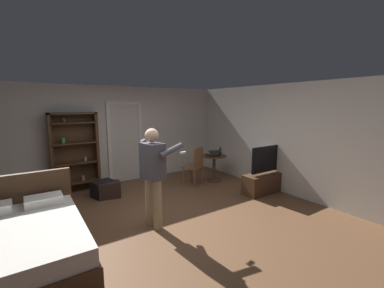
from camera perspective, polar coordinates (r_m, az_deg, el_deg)
name	(u,v)px	position (r m, az deg, el deg)	size (l,w,h in m)	color
ground_plane	(165,221)	(4.67, -6.24, -17.14)	(6.66, 6.66, 0.00)	brown
wall_back	(113,135)	(6.86, -17.50, 1.96)	(6.29, 0.12, 2.53)	beige
wall_right	(279,138)	(6.30, 19.21, 1.28)	(0.12, 5.75, 2.53)	beige
doorway_frame	(125,136)	(6.88, -15.01, 1.74)	(0.93, 0.08, 2.13)	white
bed	(20,246)	(4.00, -34.49, -18.57)	(1.46, 2.00, 1.02)	#4C331E
bookshelf	(75,149)	(6.47, -25.18, -1.14)	(1.03, 0.32, 1.87)	#4C331E
tv_flatscreen	(266,179)	(6.22, 16.58, -7.69)	(1.26, 0.40, 1.11)	#4C331E
side_table	(214,164)	(6.80, 5.06, -4.48)	(0.65, 0.65, 0.70)	#4C331E
laptop	(214,154)	(6.68, 5.03, -2.27)	(0.41, 0.41, 0.15)	black
bottle_on_table	(220,152)	(6.76, 6.45, -1.73)	(0.06, 0.06, 0.24)	#273512
wooden_chair	(195,164)	(6.38, 0.75, -4.68)	(0.55, 0.55, 0.99)	brown
person_blue_shirt	(153,171)	(4.19, -8.81, -6.19)	(0.70, 0.57, 1.67)	tan
suitcase_dark	(103,189)	(6.06, -19.65, -9.55)	(0.45, 0.32, 0.36)	black
suitcase_small	(109,190)	(5.93, -18.33, -9.91)	(0.47, 0.30, 0.35)	black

